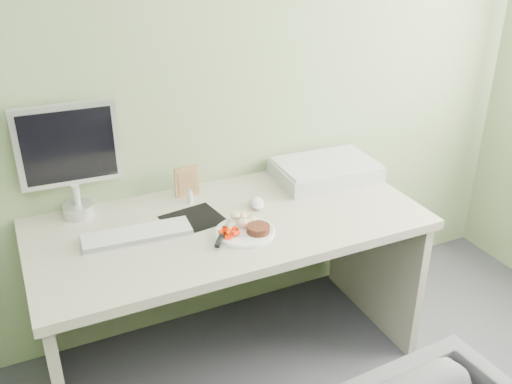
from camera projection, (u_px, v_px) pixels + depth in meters
name	position (u px, v px, depth m)	size (l,w,h in m)	color
wall_back	(191.00, 49.00, 2.36)	(3.50, 3.50, 0.00)	gray
desk	(230.00, 258.00, 2.41)	(1.60, 0.75, 0.73)	beige
plate	(245.00, 232.00, 2.23)	(0.24, 0.24, 0.01)	white
steak	(258.00, 229.00, 2.22)	(0.09, 0.09, 0.03)	black
potato_pile	(246.00, 218.00, 2.27)	(0.09, 0.07, 0.05)	#A77B51
carrot_heap	(230.00, 231.00, 2.19)	(0.06, 0.05, 0.04)	#FC2D05
steak_knife	(221.00, 236.00, 2.17)	(0.14, 0.18, 0.02)	silver
mousepad	(193.00, 219.00, 2.34)	(0.23, 0.20, 0.00)	black
keyboard	(137.00, 234.00, 2.20)	(0.42, 0.12, 0.02)	white
computer_mouse	(257.00, 203.00, 2.43)	(0.06, 0.11, 0.04)	white
photo_frame	(187.00, 181.00, 2.50)	(0.11, 0.01, 0.14)	#896040
eyedrop_bottle	(190.00, 196.00, 2.45)	(0.03, 0.03, 0.07)	white
scanner	(325.00, 171.00, 2.68)	(0.47, 0.31, 0.07)	#A9ABB0
monitor	(69.00, 155.00, 2.26)	(0.40, 0.12, 0.48)	silver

